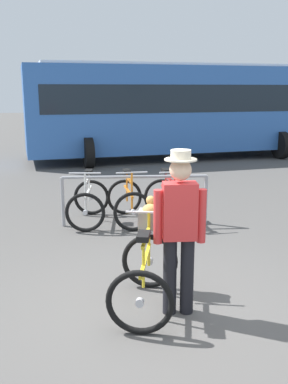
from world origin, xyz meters
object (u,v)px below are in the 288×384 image
at_px(racked_bike_orange, 129,202).
at_px(featured_bicycle, 146,261).
at_px(racked_bike_white, 88,202).
at_px(person_with_featured_bike, 179,227).
at_px(racked_bike_red, 168,201).
at_px(bus_distant, 178,106).

xyz_separation_m(racked_bike_orange, featured_bicycle, (0.04, -3.02, 0.12)).
xyz_separation_m(racked_bike_white, person_with_featured_bike, (1.05, -3.28, 0.58)).
height_order(racked_bike_red, person_with_featured_bike, person_with_featured_bike).
xyz_separation_m(person_with_featured_bike, bus_distant, (1.70, 10.62, 0.79)).
distance_m(racked_bike_red, bus_distant, 7.63).
height_order(racked_bike_orange, racked_bike_red, same).
height_order(racked_bike_orange, featured_bicycle, featured_bicycle).
height_order(featured_bicycle, bus_distant, bus_distant).
xyz_separation_m(racked_bike_orange, bus_distant, (2.05, 7.36, 1.37)).
relative_size(racked_bike_orange, person_with_featured_bike, 0.68).
relative_size(racked_bike_white, racked_bike_orange, 0.97).
distance_m(racked_bike_white, racked_bike_orange, 0.70).
distance_m(racked_bike_orange, racked_bike_red, 0.70).
bearing_deg(featured_bicycle, person_with_featured_bike, -37.59).
bearing_deg(featured_bicycle, bus_distant, 79.07).
bearing_deg(racked_bike_orange, racked_bike_red, -1.44).
bearing_deg(bus_distant, racked_bike_orange, -105.52).
bearing_deg(racked_bike_white, racked_bike_red, -1.44).
height_order(racked_bike_white, person_with_featured_bike, person_with_featured_bike).
relative_size(racked_bike_orange, racked_bike_red, 0.99).
xyz_separation_m(featured_bicycle, person_with_featured_bike, (0.31, -0.24, 0.46)).
bearing_deg(person_with_featured_bike, featured_bicycle, 142.41).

